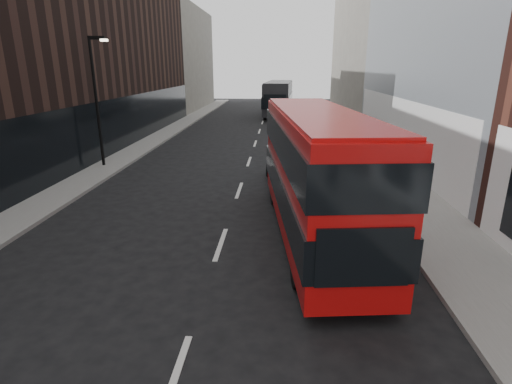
% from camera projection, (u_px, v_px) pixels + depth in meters
% --- Properties ---
extents(sidewalk_right, '(3.00, 80.00, 0.15)m').
position_uv_depth(sidewalk_right, '(357.00, 146.00, 28.90)').
color(sidewalk_right, slate).
rests_on(sidewalk_right, ground).
extents(sidewalk_left, '(2.00, 80.00, 0.15)m').
position_uv_depth(sidewalk_left, '(148.00, 144.00, 29.81)').
color(sidewalk_left, slate).
rests_on(sidewalk_left, ground).
extents(building_victorian, '(6.50, 24.00, 21.00)m').
position_uv_depth(building_victorian, '(369.00, 28.00, 43.87)').
color(building_victorian, slate).
rests_on(building_victorian, ground).
extents(building_left_mid, '(5.00, 24.00, 14.00)m').
position_uv_depth(building_left_mid, '(118.00, 49.00, 32.69)').
color(building_left_mid, black).
rests_on(building_left_mid, ground).
extents(building_left_far, '(5.00, 20.00, 13.00)m').
position_uv_depth(building_left_far, '(182.00, 59.00, 53.78)').
color(building_left_far, slate).
rests_on(building_left_far, ground).
extents(street_lamp, '(1.06, 0.22, 7.00)m').
position_uv_depth(street_lamp, '(97.00, 94.00, 21.92)').
color(street_lamp, black).
rests_on(street_lamp, sidewalk_left).
extents(red_bus, '(3.63, 10.77, 4.28)m').
position_uv_depth(red_bus, '(316.00, 169.00, 13.15)').
color(red_bus, '#B70B0B').
rests_on(red_bus, ground).
extents(grey_bus, '(3.55, 12.30, 3.92)m').
position_uv_depth(grey_bus, '(279.00, 98.00, 46.96)').
color(grey_bus, black).
rests_on(grey_bus, ground).
extents(car_a, '(1.90, 3.76, 1.23)m').
position_uv_depth(car_a, '(282.00, 170.00, 20.14)').
color(car_a, black).
rests_on(car_a, ground).
extents(car_b, '(1.81, 4.41, 1.42)m').
position_uv_depth(car_b, '(314.00, 154.00, 23.26)').
color(car_b, gray).
rests_on(car_b, ground).
extents(car_c, '(2.03, 4.50, 1.28)m').
position_uv_depth(car_c, '(310.00, 124.00, 36.06)').
color(car_c, black).
rests_on(car_c, ground).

